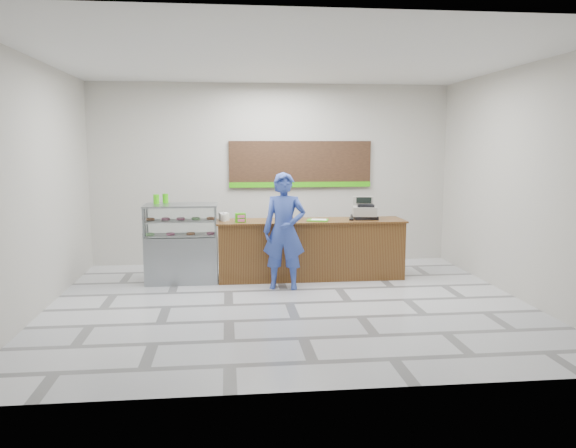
{
  "coord_description": "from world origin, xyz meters",
  "views": [
    {
      "loc": [
        -0.9,
        -8.0,
        2.32
      ],
      "look_at": [
        0.08,
        0.9,
        1.06
      ],
      "focal_mm": 35.0,
      "sensor_mm": 36.0,
      "label": 1
    }
  ],
  "objects": [
    {
      "name": "sales_counter",
      "position": [
        0.55,
        1.55,
        0.52
      ],
      "size": [
        3.26,
        0.76,
        1.03
      ],
      "color": "brown",
      "rests_on": "floor"
    },
    {
      "name": "floor",
      "position": [
        0.0,
        0.0,
        0.0
      ],
      "size": [
        7.0,
        7.0,
        0.0
      ],
      "primitive_type": "plane",
      "color": "silver",
      "rests_on": "ground"
    },
    {
      "name": "promo_box",
      "position": [
        -0.68,
        1.39,
        1.11
      ],
      "size": [
        0.18,
        0.13,
        0.15
      ],
      "primitive_type": "cube",
      "rotation": [
        0.0,
        0.0,
        0.08
      ],
      "color": "#39BC0C",
      "rests_on": "sales_counter"
    },
    {
      "name": "cash_register",
      "position": [
        1.51,
        1.59,
        1.18
      ],
      "size": [
        0.48,
        0.49,
        0.39
      ],
      "rotation": [
        0.0,
        0.0,
        -0.17
      ],
      "color": "black",
      "rests_on": "sales_counter"
    },
    {
      "name": "straw_cup",
      "position": [
        -0.95,
        1.54,
        1.09
      ],
      "size": [
        0.07,
        0.07,
        0.11
      ],
      "primitive_type": "cylinder",
      "color": "silver",
      "rests_on": "sales_counter"
    },
    {
      "name": "card_terminal",
      "position": [
        1.24,
        1.44,
        1.05
      ],
      "size": [
        0.1,
        0.15,
        0.04
      ],
      "primitive_type": "cube",
      "rotation": [
        0.0,
        0.0,
        -0.19
      ],
      "color": "black",
      "rests_on": "sales_counter"
    },
    {
      "name": "back_wall",
      "position": [
        0.0,
        3.0,
        1.75
      ],
      "size": [
        7.0,
        0.0,
        7.0
      ],
      "primitive_type": "plane",
      "rotation": [
        1.57,
        0.0,
        0.0
      ],
      "color": "beige",
      "rests_on": "floor"
    },
    {
      "name": "ceiling",
      "position": [
        0.0,
        0.0,
        3.5
      ],
      "size": [
        7.0,
        7.0,
        0.0
      ],
      "primitive_type": "plane",
      "rotation": [
        3.14,
        0.0,
        0.0
      ],
      "color": "silver",
      "rests_on": "back_wall"
    },
    {
      "name": "green_cup_left",
      "position": [
        -2.09,
        1.7,
        1.41
      ],
      "size": [
        0.1,
        0.1,
        0.16
      ],
      "primitive_type": "cylinder",
      "color": "#39BC0C",
      "rests_on": "display_case"
    },
    {
      "name": "green_cup_right",
      "position": [
        -1.95,
        1.83,
        1.41
      ],
      "size": [
        0.1,
        0.1,
        0.16
      ],
      "primitive_type": "cylinder",
      "color": "#39BC0C",
      "rests_on": "display_case"
    },
    {
      "name": "customer",
      "position": [
        0.02,
        0.9,
        0.94
      ],
      "size": [
        0.76,
        0.58,
        1.89
      ],
      "primitive_type": "imported",
      "rotation": [
        0.0,
        0.0,
        -0.2
      ],
      "color": "#3048A2",
      "rests_on": "floor"
    },
    {
      "name": "serving_tray",
      "position": [
        0.66,
        1.45,
        1.04
      ],
      "size": [
        0.41,
        0.34,
        0.02
      ],
      "rotation": [
        0.0,
        0.0,
        -0.27
      ],
      "color": "#37C814",
      "rests_on": "sales_counter"
    },
    {
      "name": "menu_board",
      "position": [
        0.55,
        2.96,
        1.93
      ],
      "size": [
        2.8,
        0.06,
        0.9
      ],
      "color": "black",
      "rests_on": "back_wall"
    },
    {
      "name": "napkin_box",
      "position": [
        -0.95,
        1.67,
        1.09
      ],
      "size": [
        0.18,
        0.18,
        0.13
      ],
      "primitive_type": "cube",
      "rotation": [
        0.0,
        0.0,
        0.27
      ],
      "color": "white",
      "rests_on": "sales_counter"
    },
    {
      "name": "donut_decal",
      "position": [
        0.64,
        1.5,
        1.03
      ],
      "size": [
        0.16,
        0.16,
        0.0
      ],
      "primitive_type": "cylinder",
      "color": "pink",
      "rests_on": "sales_counter"
    },
    {
      "name": "display_case",
      "position": [
        -1.67,
        1.55,
        0.68
      ],
      "size": [
        1.22,
        0.72,
        1.33
      ],
      "color": "gray",
      "rests_on": "floor"
    }
  ]
}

